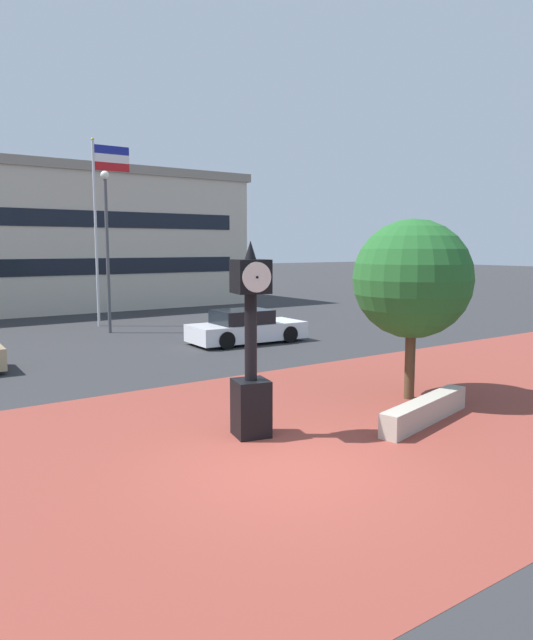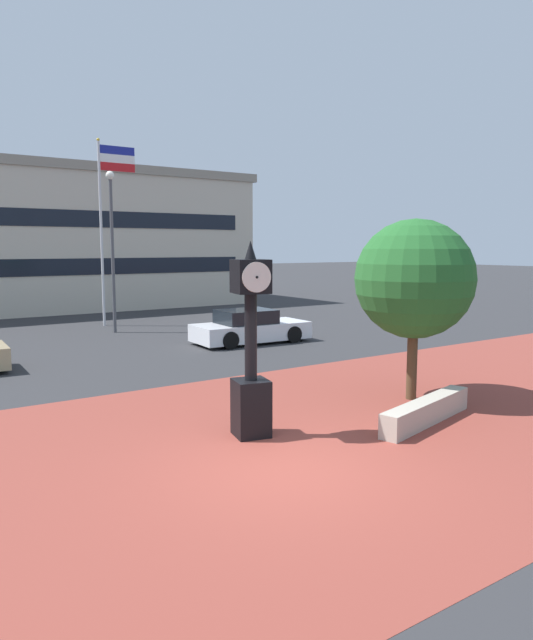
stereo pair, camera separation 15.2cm
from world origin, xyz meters
name	(u,v)px [view 2 (the right image)]	position (x,y,z in m)	size (l,w,h in m)	color
ground_plane	(283,468)	(0.00, 0.00, 0.00)	(200.00, 200.00, 0.00)	#2D2D30
plaza_brick_paving	(245,448)	(0.00, 1.20, 0.00)	(44.00, 10.40, 0.01)	brown
planter_wall	(427,411)	(3.95, 0.37, 0.25)	(3.20, 0.40, 0.50)	#ADA393
street_clock	(251,355)	(0.49, 1.74, 1.60)	(0.77, 0.81, 3.77)	black
plaza_tree	(416,281)	(5.32, 1.97, 2.83)	(3.03, 2.82, 4.31)	#4C3823
car_street_near	(250,328)	(6.50, 11.14, 0.57)	(4.52, 2.14, 1.28)	silver
flagpole_primary	(106,213)	(3.78, 19.08, 5.17)	(1.77, 0.14, 8.50)	silver
civic_building	(14,239)	(1.95, 29.87, 4.13)	(27.19, 11.13, 8.24)	beige
street_lamp_post	(112,235)	(3.18, 16.67, 4.13)	(0.36, 0.36, 6.78)	#4C4C51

